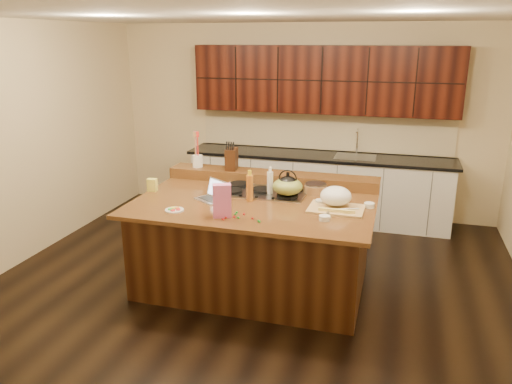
# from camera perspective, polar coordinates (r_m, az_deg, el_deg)

# --- Properties ---
(room) EXTENTS (5.52, 5.02, 2.72)m
(room) POSITION_cam_1_polar(r_m,az_deg,el_deg) (4.92, -0.16, 3.73)
(room) COLOR black
(room) RESTS_ON ground
(island) EXTENTS (2.40, 1.60, 0.92)m
(island) POSITION_cam_1_polar(r_m,az_deg,el_deg) (5.20, -0.15, -5.81)
(island) COLOR black
(island) RESTS_ON ground
(back_ledge) EXTENTS (2.40, 0.30, 0.12)m
(back_ledge) POSITION_cam_1_polar(r_m,az_deg,el_deg) (5.66, 1.83, 1.68)
(back_ledge) COLOR black
(back_ledge) RESTS_ON island
(cooktop) EXTENTS (0.92, 0.52, 0.05)m
(cooktop) POSITION_cam_1_polar(r_m,az_deg,el_deg) (5.31, 0.75, 0.10)
(cooktop) COLOR gray
(cooktop) RESTS_ON island
(back_counter) EXTENTS (3.70, 0.66, 2.40)m
(back_counter) POSITION_cam_1_polar(r_m,az_deg,el_deg) (7.06, 7.29, 4.70)
(back_counter) COLOR silver
(back_counter) RESTS_ON ground
(kettle) EXTENTS (0.22, 0.22, 0.19)m
(kettle) POSITION_cam_1_polar(r_m,az_deg,el_deg) (5.08, 3.63, 0.77)
(kettle) COLOR black
(kettle) RESTS_ON cooktop
(green_bowl) EXTENTS (0.41, 0.41, 0.17)m
(green_bowl) POSITION_cam_1_polar(r_m,az_deg,el_deg) (5.08, 3.63, 0.64)
(green_bowl) COLOR olive
(green_bowl) RESTS_ON cooktop
(laptop) EXTENTS (0.36, 0.34, 0.20)m
(laptop) POSITION_cam_1_polar(r_m,az_deg,el_deg) (5.09, -4.94, -0.28)
(laptop) COLOR #B7B7BC
(laptop) RESTS_ON island
(oil_bottle) EXTENTS (0.08, 0.08, 0.27)m
(oil_bottle) POSITION_cam_1_polar(r_m,az_deg,el_deg) (5.00, -0.72, 0.44)
(oil_bottle) COLOR #B96B20
(oil_bottle) RESTS_ON island
(vinegar_bottle) EXTENTS (0.07, 0.07, 0.25)m
(vinegar_bottle) POSITION_cam_1_polar(r_m,az_deg,el_deg) (5.20, 1.61, 0.99)
(vinegar_bottle) COLOR silver
(vinegar_bottle) RESTS_ON island
(wooden_tray) EXTENTS (0.53, 0.42, 0.21)m
(wooden_tray) POSITION_cam_1_polar(r_m,az_deg,el_deg) (4.86, 9.11, -0.79)
(wooden_tray) COLOR tan
(wooden_tray) RESTS_ON island
(ramekin_a) EXTENTS (0.12, 0.12, 0.04)m
(ramekin_a) POSITION_cam_1_polar(r_m,az_deg,el_deg) (4.54, 7.83, -2.96)
(ramekin_a) COLOR white
(ramekin_a) RESTS_ON island
(ramekin_b) EXTENTS (0.12, 0.12, 0.04)m
(ramekin_b) POSITION_cam_1_polar(r_m,az_deg,el_deg) (4.96, 12.82, -1.48)
(ramekin_b) COLOR white
(ramekin_b) RESTS_ON island
(ramekin_c) EXTENTS (0.11, 0.11, 0.04)m
(ramekin_c) POSITION_cam_1_polar(r_m,az_deg,el_deg) (4.97, 7.37, -1.14)
(ramekin_c) COLOR white
(ramekin_c) RESTS_ON island
(strainer_bowl) EXTENTS (0.31, 0.31, 0.09)m
(strainer_bowl) POSITION_cam_1_polar(r_m,az_deg,el_deg) (5.31, 6.84, 0.32)
(strainer_bowl) COLOR #996B3F
(strainer_bowl) RESTS_ON island
(kitchen_timer) EXTENTS (0.09, 0.09, 0.07)m
(kitchen_timer) POSITION_cam_1_polar(r_m,az_deg,el_deg) (4.62, 8.22, -2.46)
(kitchen_timer) COLOR silver
(kitchen_timer) RESTS_ON island
(pink_bag) EXTENTS (0.19, 0.14, 0.31)m
(pink_bag) POSITION_cam_1_polar(r_m,az_deg,el_deg) (4.56, -3.91, -1.00)
(pink_bag) COLOR pink
(pink_bag) RESTS_ON island
(candy_plate) EXTENTS (0.23, 0.23, 0.01)m
(candy_plate) POSITION_cam_1_polar(r_m,az_deg,el_deg) (4.82, -9.31, -2.04)
(candy_plate) COLOR white
(candy_plate) RESTS_ON island
(package_box) EXTENTS (0.10, 0.07, 0.14)m
(package_box) POSITION_cam_1_polar(r_m,az_deg,el_deg) (5.45, -11.77, 0.79)
(package_box) COLOR #EEE654
(package_box) RESTS_ON island
(utensil_crock) EXTENTS (0.16, 0.16, 0.14)m
(utensil_crock) POSITION_cam_1_polar(r_m,az_deg,el_deg) (5.91, -6.69, 3.54)
(utensil_crock) COLOR white
(utensil_crock) RESTS_ON back_ledge
(knife_block) EXTENTS (0.15, 0.22, 0.24)m
(knife_block) POSITION_cam_1_polar(r_m,az_deg,el_deg) (5.75, -2.81, 3.79)
(knife_block) COLOR black
(knife_block) RESTS_ON back_ledge
(gumdrop_0) EXTENTS (0.02, 0.02, 0.02)m
(gumdrop_0) POSITION_cam_1_polar(r_m,az_deg,el_deg) (4.57, -2.51, -2.86)
(gumdrop_0) COLOR red
(gumdrop_0) RESTS_ON island
(gumdrop_1) EXTENTS (0.02, 0.02, 0.02)m
(gumdrop_1) POSITION_cam_1_polar(r_m,az_deg,el_deg) (4.47, 0.29, -3.31)
(gumdrop_1) COLOR #198C26
(gumdrop_1) RESTS_ON island
(gumdrop_2) EXTENTS (0.02, 0.02, 0.02)m
(gumdrop_2) POSITION_cam_1_polar(r_m,az_deg,el_deg) (4.63, -4.29, -2.60)
(gumdrop_2) COLOR red
(gumdrop_2) RESTS_ON island
(gumdrop_3) EXTENTS (0.02, 0.02, 0.02)m
(gumdrop_3) POSITION_cam_1_polar(r_m,az_deg,el_deg) (4.45, 0.40, -3.42)
(gumdrop_3) COLOR #198C26
(gumdrop_3) RESTS_ON island
(gumdrop_4) EXTENTS (0.02, 0.02, 0.02)m
(gumdrop_4) POSITION_cam_1_polar(r_m,az_deg,el_deg) (4.53, -0.40, -3.03)
(gumdrop_4) COLOR red
(gumdrop_4) RESTS_ON island
(gumdrop_5) EXTENTS (0.02, 0.02, 0.02)m
(gumdrop_5) POSITION_cam_1_polar(r_m,az_deg,el_deg) (4.65, -2.37, -2.51)
(gumdrop_5) COLOR #198C26
(gumdrop_5) RESTS_ON island
(gumdrop_6) EXTENTS (0.02, 0.02, 0.02)m
(gumdrop_6) POSITION_cam_1_polar(r_m,az_deg,el_deg) (4.56, -3.47, -2.94)
(gumdrop_6) COLOR red
(gumdrop_6) RESTS_ON island
(gumdrop_7) EXTENTS (0.02, 0.02, 0.02)m
(gumdrop_7) POSITION_cam_1_polar(r_m,az_deg,el_deg) (4.55, -2.03, -2.95)
(gumdrop_7) COLOR #198C26
(gumdrop_7) RESTS_ON island
(gumdrop_8) EXTENTS (0.02, 0.02, 0.02)m
(gumdrop_8) POSITION_cam_1_polar(r_m,az_deg,el_deg) (4.64, -1.39, -2.53)
(gumdrop_8) COLOR red
(gumdrop_8) RESTS_ON island
(gumdrop_9) EXTENTS (0.02, 0.02, 0.02)m
(gumdrop_9) POSITION_cam_1_polar(r_m,az_deg,el_deg) (4.69, -2.21, -2.34)
(gumdrop_9) COLOR #198C26
(gumdrop_9) RESTS_ON island
(gumdrop_10) EXTENTS (0.02, 0.02, 0.02)m
(gumdrop_10) POSITION_cam_1_polar(r_m,az_deg,el_deg) (4.52, -3.79, -3.13)
(gumdrop_10) COLOR red
(gumdrop_10) RESTS_ON island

